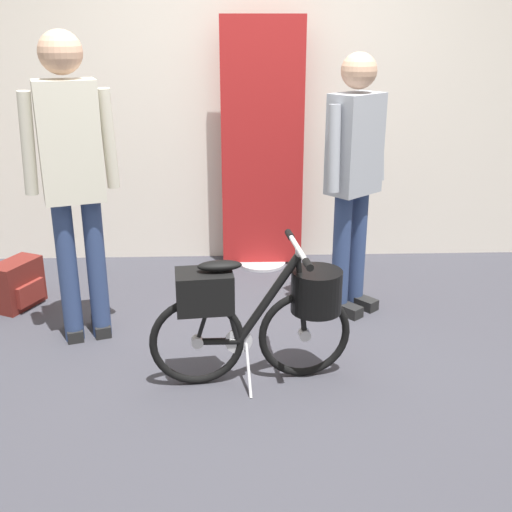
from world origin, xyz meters
TOP-DOWN VIEW (x-y plane):
  - ground_plane at (0.00, 0.00)m, footprint 6.02×6.02m
  - back_wall at (0.00, 1.82)m, footprint 6.02×0.10m
  - floor_banner_stand at (0.07, 1.57)m, footprint 0.60×0.36m
  - folding_bike_foreground at (-0.02, -0.11)m, footprint 1.04×0.53m
  - visitor_near_wall at (-1.02, 0.40)m, footprint 0.51×0.35m
  - visitor_browsing at (0.59, 0.75)m, footprint 0.42×0.39m
  - backpack_on_floor at (-1.56, 0.86)m, footprint 0.31×0.37m

SIDE VIEW (x-z plane):
  - ground_plane at x=0.00m, z-range 0.00..0.00m
  - backpack_on_floor at x=-1.56m, z-range 0.00..0.31m
  - folding_bike_foreground at x=-0.02m, z-range 0.03..0.77m
  - floor_banner_stand at x=0.07m, z-range -0.09..1.73m
  - visitor_browsing at x=0.59m, z-range 0.11..1.72m
  - visitor_near_wall at x=-1.02m, z-range 0.14..1.87m
  - back_wall at x=0.00m, z-range 0.00..2.78m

